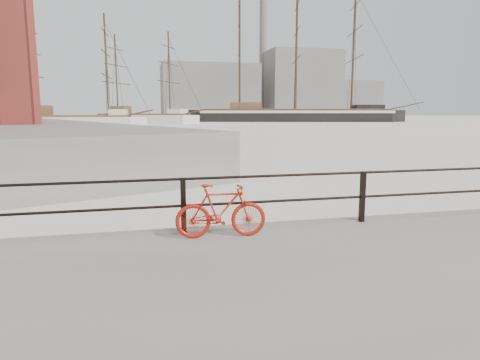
{
  "coord_description": "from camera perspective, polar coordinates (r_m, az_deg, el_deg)",
  "views": [
    {
      "loc": [
        -4.23,
        -7.58,
        2.51
      ],
      "look_at": [
        -2.07,
        1.5,
        1.0
      ],
      "focal_mm": 32.0,
      "sensor_mm": 36.0,
      "label": 1
    }
  ],
  "objects": [
    {
      "name": "industrial_east",
      "position": [
        177.8,
        14.42,
        10.36
      ],
      "size": [
        20.0,
        16.0,
        14.0
      ],
      "primitive_type": "cube",
      "color": "gray",
      "rests_on": "ground"
    },
    {
      "name": "industrial_mid",
      "position": [
        163.95,
        8.02,
        12.43
      ],
      "size": [
        26.0,
        20.0,
        24.0
      ],
      "primitive_type": "cube",
      "color": "gray",
      "rests_on": "ground"
    },
    {
      "name": "schooner_left",
      "position": [
        73.68,
        -21.29,
        6.62
      ],
      "size": [
        24.91,
        12.71,
        18.38
      ],
      "primitive_type": null,
      "rotation": [
        0.0,
        0.0,
        -0.07
      ],
      "color": "beige",
      "rests_on": "ground"
    },
    {
      "name": "schooner_mid",
      "position": [
        89.91,
        -12.67,
        7.38
      ],
      "size": [
        27.6,
        21.39,
        18.65
      ],
      "primitive_type": null,
      "rotation": [
        0.0,
        0.0,
        -0.48
      ],
      "color": "beige",
      "rests_on": "ground"
    },
    {
      "name": "bicycle",
      "position": [
        7.35,
        -2.56,
        -4.13
      ],
      "size": [
        1.57,
        0.35,
        0.94
      ],
      "primitive_type": "imported",
      "rotation": [
        0.0,
        0.0,
        -0.08
      ],
      "color": "#AC1A0B",
      "rests_on": "promenade"
    },
    {
      "name": "smokestack",
      "position": [
        165.38,
        3.08,
        15.95
      ],
      "size": [
        2.8,
        2.8,
        44.0
      ],
      "primitive_type": "cylinder",
      "color": "gray",
      "rests_on": "ground"
    },
    {
      "name": "guardrail",
      "position": [
        8.71,
        16.0,
        -2.16
      ],
      "size": [
        28.0,
        0.1,
        1.0
      ],
      "primitive_type": null,
      "color": "black",
      "rests_on": "promenade"
    },
    {
      "name": "barque_black",
      "position": [
        103.47,
        7.33,
        7.73
      ],
      "size": [
        60.92,
        33.66,
        32.94
      ],
      "primitive_type": null,
      "rotation": [
        0.0,
        0.0,
        -0.27
      ],
      "color": "black",
      "rests_on": "ground"
    },
    {
      "name": "industrial_west",
      "position": [
        149.7,
        -4.13,
        11.66
      ],
      "size": [
        32.0,
        18.0,
        18.0
      ],
      "primitive_type": "cube",
      "color": "gray",
      "rests_on": "ground"
    },
    {
      "name": "ground",
      "position": [
        9.04,
        15.3,
        -7.27
      ],
      "size": [
        400.0,
        400.0,
        0.0
      ],
      "primitive_type": "plane",
      "color": "white",
      "rests_on": "ground"
    }
  ]
}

